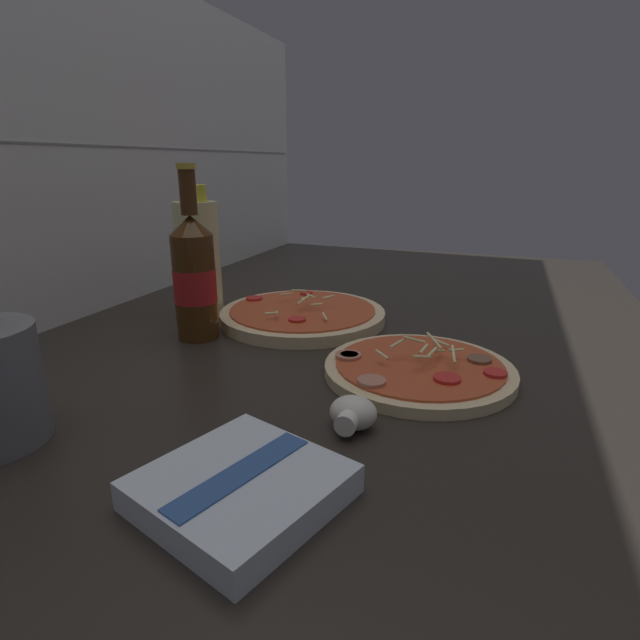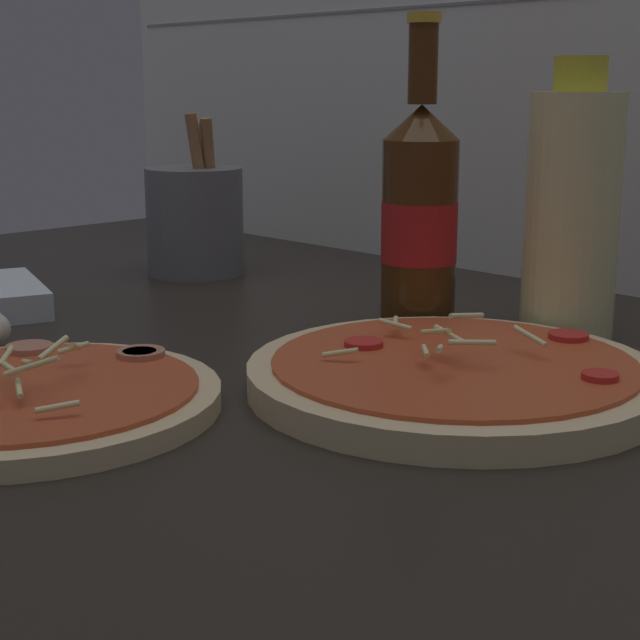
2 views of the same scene
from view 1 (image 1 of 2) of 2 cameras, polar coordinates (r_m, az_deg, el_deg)
counter_slab at (r=74.96cm, az=3.51°, el=-2.83°), size 160.00×90.00×2.50cm
tile_backsplash at (r=93.95cm, az=-25.20°, el=17.63°), size 160.00×1.13×60.00cm
pizza_near at (r=62.14cm, az=11.21°, el=-5.52°), size 23.01×23.01×4.57cm
pizza_far at (r=81.59cm, az=-2.01°, el=0.60°), size 26.81×26.81×5.30cm
beer_bottle at (r=73.97cm, az=-14.17°, el=4.89°), size 6.11×6.11×24.76cm
oil_bottle at (r=85.41cm, az=-13.72°, el=6.98°), size 7.22×7.22×21.45cm
mushroom_left at (r=49.11cm, az=3.74°, el=-10.64°), size 4.91×4.68×3.28cm
dish_towel at (r=40.48cm, az=-8.95°, el=-18.34°), size 17.08×16.95×2.56cm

